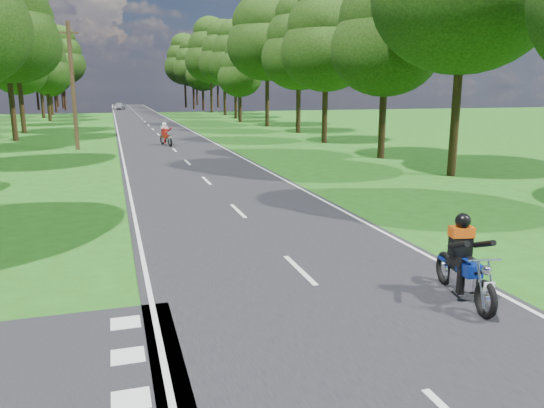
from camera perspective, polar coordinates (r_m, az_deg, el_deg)
name	(u,v)px	position (r m, az deg, el deg)	size (l,w,h in m)	color
ground	(336,305)	(10.18, 6.86, -10.75)	(160.00, 160.00, 0.00)	#1E4E12
main_road	(148,125)	(58.80, -13.15, 8.26)	(7.00, 140.00, 0.02)	black
road_markings	(148,126)	(56.93, -13.15, 8.15)	(7.40, 140.00, 0.01)	silver
treeline	(151,51)	(68.94, -12.86, 15.71)	(40.00, 115.35, 14.78)	black
telegraph_pole	(73,86)	(36.61, -20.64, 11.81)	(1.20, 0.26, 8.00)	#382616
rider_near_blue	(466,258)	(10.68, 20.11, -5.49)	(0.66, 1.98, 1.65)	navy
rider_far_red	(166,134)	(37.73, -11.36, 7.40)	(0.64, 1.93, 1.61)	red
distant_car	(119,106)	(100.66, -16.10, 10.10)	(1.53, 3.81, 1.30)	#AAACB1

